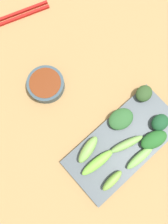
{
  "coord_description": "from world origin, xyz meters",
  "views": [
    {
      "loc": [
        0.07,
        -0.07,
        0.63
      ],
      "look_at": [
        -0.01,
        -0.0,
        0.05
      ],
      "focal_mm": 35.66,
      "sensor_mm": 36.0,
      "label": 1
    }
  ],
  "objects": [
    {
      "name": "broccoli_leafy_8",
      "position": [
        0.17,
        0.09,
        0.05
      ],
      "size": [
        0.06,
        0.08,
        0.03
      ],
      "primitive_type": "ellipsoid",
      "rotation": [
        0.0,
        0.0,
        -0.26
      ],
      "color": "#215A22",
      "rests_on": "serving_plate"
    },
    {
      "name": "broccoli_leafy_3",
      "position": [
        0.06,
        0.15,
        0.05
      ],
      "size": [
        0.05,
        0.05,
        0.03
      ],
      "primitive_type": "ellipsoid",
      "rotation": [
        0.0,
        0.0,
        0.13
      ],
      "color": "#2C4822",
      "rests_on": "serving_plate"
    },
    {
      "name": "sauce_bowl",
      "position": [
        -0.14,
        -0.03,
        0.04
      ],
      "size": [
        0.1,
        0.1,
        0.03
      ],
      "color": "#374953",
      "rests_on": "tabletop"
    },
    {
      "name": "serving_plate",
      "position": [
        0.12,
        0.02,
        0.03
      ],
      "size": [
        0.15,
        0.32,
        0.01
      ],
      "primitive_type": "cube",
      "color": "#464F56",
      "rests_on": "tabletop"
    },
    {
      "name": "broccoli_stalk_7",
      "position": [
        0.11,
        -0.06,
        0.04
      ],
      "size": [
        0.03,
        0.1,
        0.02
      ],
      "primitive_type": "ellipsoid",
      "rotation": [
        0.0,
        0.0,
        -0.08
      ],
      "color": "#74B93E",
      "rests_on": "serving_plate"
    },
    {
      "name": "broccoli_stalk_0",
      "position": [
        0.07,
        -0.06,
        0.05
      ],
      "size": [
        0.05,
        0.08,
        0.03
      ],
      "primitive_type": "ellipsoid",
      "rotation": [
        0.0,
        0.0,
        0.26
      ],
      "color": "#75A64D",
      "rests_on": "serving_plate"
    },
    {
      "name": "broccoli_stalk_4",
      "position": [
        0.17,
        -0.07,
        0.04
      ],
      "size": [
        0.02,
        0.07,
        0.03
      ],
      "primitive_type": "ellipsoid",
      "rotation": [
        0.0,
        0.0,
        0.05
      ],
      "color": "#78A542",
      "rests_on": "serving_plate"
    },
    {
      "name": "tabletop",
      "position": [
        0.0,
        0.0,
        0.01
      ],
      "size": [
        2.1,
        2.1,
        0.02
      ],
      "primitive_type": "cube",
      "color": "#A0794A",
      "rests_on": "ground"
    },
    {
      "name": "broccoli_leafy_1",
      "position": [
        0.15,
        0.13,
        0.05
      ],
      "size": [
        0.04,
        0.05,
        0.03
      ],
      "primitive_type": "ellipsoid",
      "rotation": [
        0.0,
        0.0,
        0.02
      ],
      "color": "#184626",
      "rests_on": "serving_plate"
    },
    {
      "name": "broccoli_leafy_2",
      "position": [
        0.07,
        0.06,
        0.04
      ],
      "size": [
        0.07,
        0.08,
        0.02
      ],
      "primitive_type": "ellipsoid",
      "rotation": [
        0.0,
        0.0,
        -0.18
      ],
      "color": "#2B5B2C",
      "rests_on": "serving_plate"
    },
    {
      "name": "broccoli_stalk_6",
      "position": [
        0.18,
        0.03,
        0.04
      ],
      "size": [
        0.03,
        0.09,
        0.02
      ],
      "primitive_type": "ellipsoid",
      "rotation": [
        0.0,
        0.0,
        -0.04
      ],
      "color": "#74AE51",
      "rests_on": "serving_plate"
    },
    {
      "name": "chopsticks",
      "position": [
        -0.37,
        0.03,
        0.02
      ],
      "size": [
        0.1,
        0.23,
        0.01
      ],
      "rotation": [
        0.0,
        0.0,
        -0.33
      ],
      "color": "#B31814",
      "rests_on": "tabletop"
    },
    {
      "name": "broccoli_stalk_5",
      "position": [
        0.13,
        0.02,
        0.04
      ],
      "size": [
        0.05,
        0.1,
        0.02
      ],
      "primitive_type": "ellipsoid",
      "rotation": [
        0.0,
        0.0,
        -0.28
      ],
      "color": "#78A851",
      "rests_on": "serving_plate"
    }
  ]
}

